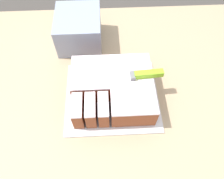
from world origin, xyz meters
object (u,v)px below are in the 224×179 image
(cake, at_px, (113,89))
(storage_box, at_px, (79,29))
(knife, at_px, (139,75))
(cake_board, at_px, (112,96))

(cake, relative_size, storage_box, 1.44)
(knife, height_order, storage_box, storage_box)
(cake, bearing_deg, cake_board, -138.85)
(knife, xyz_separation_m, storage_box, (-0.22, 0.28, -0.04))
(knife, relative_size, storage_box, 1.32)
(cake_board, xyz_separation_m, cake, (0.00, 0.00, 0.05))
(cake, height_order, knife, knife)
(knife, bearing_deg, storage_box, -54.80)
(cake, distance_m, storage_box, 0.32)
(cake_board, height_order, storage_box, storage_box)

